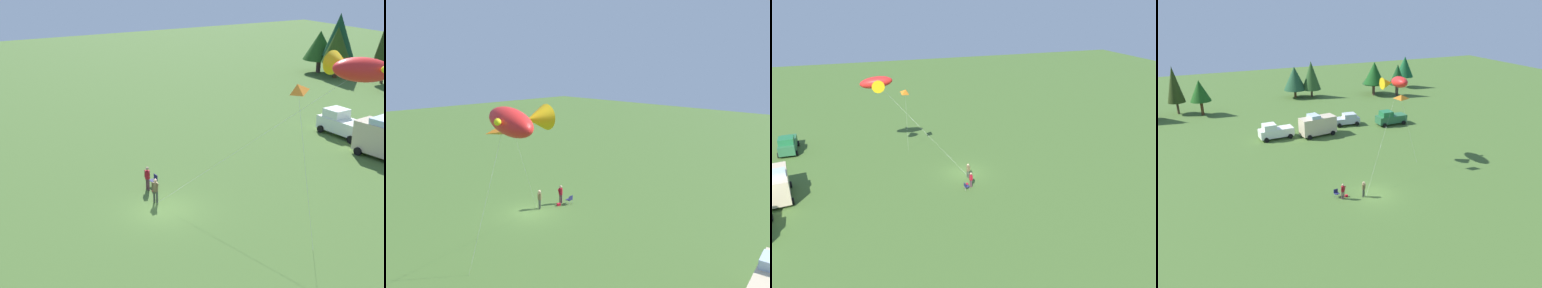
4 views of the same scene
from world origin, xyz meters
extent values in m
plane|color=#43632A|center=(0.00, 0.00, 0.00)|extent=(160.00, 160.00, 0.00)
cylinder|color=#3C4235|center=(-1.11, 0.02, 0.42)|extent=(0.14, 0.14, 0.85)
cylinder|color=#3C4235|center=(-1.30, -0.10, 0.42)|extent=(0.14, 0.14, 0.85)
cylinder|color=brown|center=(-1.20, -0.04, 1.16)|extent=(0.47, 0.47, 0.62)
sphere|color=tan|center=(-1.20, -0.04, 1.62)|extent=(0.24, 0.24, 0.24)
cylinder|color=brown|center=(-1.00, 0.02, 1.19)|extent=(0.19, 0.17, 0.56)
cylinder|color=brown|center=(-1.34, -0.20, 1.19)|extent=(0.15, 0.14, 0.55)
cube|color=#202250|center=(-3.82, 1.00, 0.42)|extent=(0.52, 0.52, 0.04)
cube|color=#202250|center=(-3.84, 1.22, 0.62)|extent=(0.48, 0.08, 0.40)
cylinder|color=#A5A8AD|center=(-3.59, 0.81, 0.21)|extent=(0.03, 0.03, 0.42)
cylinder|color=#A5A8AD|center=(-4.01, 0.78, 0.21)|extent=(0.03, 0.03, 0.42)
cylinder|color=#A5A8AD|center=(-3.63, 1.23, 0.21)|extent=(0.03, 0.03, 0.42)
cylinder|color=#A5A8AD|center=(-4.05, 1.19, 0.21)|extent=(0.03, 0.03, 0.42)
cylinder|color=#4F3338|center=(-3.26, 0.40, 0.42)|extent=(0.14, 0.14, 0.85)
cylinder|color=#4F3338|center=(-3.48, 0.36, 0.42)|extent=(0.14, 0.14, 0.85)
cylinder|color=maroon|center=(-3.37, 0.38, 1.16)|extent=(0.40, 0.40, 0.62)
sphere|color=tan|center=(-3.37, 0.38, 1.62)|extent=(0.24, 0.24, 0.24)
cylinder|color=maroon|center=(-3.16, 0.36, 1.19)|extent=(0.24, 0.13, 0.56)
cylinder|color=maroon|center=(-3.55, 0.28, 1.19)|extent=(0.14, 0.11, 0.55)
cube|color=#B41222|center=(-2.87, 0.63, 0.11)|extent=(0.36, 0.28, 0.22)
cube|color=white|center=(-5.51, 21.12, 0.94)|extent=(5.12, 2.32, 1.20)
cube|color=white|center=(-6.51, 21.05, 1.94)|extent=(1.92, 1.95, 0.80)
cylinder|color=black|center=(-7.24, 19.91, 0.34)|extent=(0.69, 0.26, 0.68)
cylinder|color=black|center=(-7.38, 22.09, 0.34)|extent=(0.69, 0.26, 0.68)
cylinder|color=black|center=(-3.65, 20.15, 0.34)|extent=(0.69, 0.26, 0.68)
cylinder|color=black|center=(-3.79, 22.32, 0.34)|extent=(0.69, 0.26, 0.68)
cube|color=silver|center=(-0.04, 19.84, 3.09)|extent=(1.67, 2.20, 0.50)
cylinder|color=black|center=(-1.16, 18.48, 0.34)|extent=(0.70, 0.31, 0.68)
cylinder|color=black|center=(-1.49, 20.84, 0.34)|extent=(0.70, 0.31, 0.68)
cylinder|color=#462F2D|center=(-28.17, 38.33, 0.92)|extent=(0.63, 0.63, 1.83)
cone|color=#1F4916|center=(-28.17, 38.33, 3.83)|extent=(4.56, 4.56, 3.99)
cylinder|color=#513A23|center=(-25.23, 38.91, 1.39)|extent=(0.47, 0.47, 2.77)
cone|color=#123920|center=(-25.23, 38.91, 5.61)|extent=(4.15, 4.15, 5.68)
cylinder|color=#48301A|center=(-24.34, 37.84, 1.05)|extent=(0.54, 0.54, 2.09)
cone|color=#284212|center=(-24.34, 37.84, 4.45)|extent=(3.91, 3.91, 4.72)
cylinder|color=brown|center=(-18.86, 40.72, 1.07)|extent=(0.41, 0.41, 2.14)
ellipsoid|color=red|center=(7.67, 8.57, 9.76)|extent=(2.27, 4.23, 1.81)
cone|color=gold|center=(5.92, 8.57, 9.76)|extent=(1.36, 1.46, 1.46)
cylinder|color=silver|center=(3.34, 4.19, 4.88)|extent=(8.67, 8.76, 9.77)
cylinder|color=#4C3823|center=(-0.98, -0.18, 0.00)|extent=(0.04, 0.04, 0.01)
pyramid|color=orange|center=(6.07, 5.34, 8.77)|extent=(1.65, 1.47, 0.72)
cylinder|color=silver|center=(7.40, 5.23, 4.27)|extent=(2.60, 0.38, 8.54)
cylinder|color=#4C3823|center=(8.69, 5.04, 0.00)|extent=(0.04, 0.04, 0.01)
camera|label=1|loc=(28.37, -13.79, 15.72)|focal=50.00mm
camera|label=2|loc=(18.74, 24.20, 12.75)|focal=35.00mm
camera|label=3|loc=(-37.36, 12.35, 19.79)|focal=35.00mm
camera|label=4|loc=(-16.26, -31.25, 19.40)|focal=35.00mm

